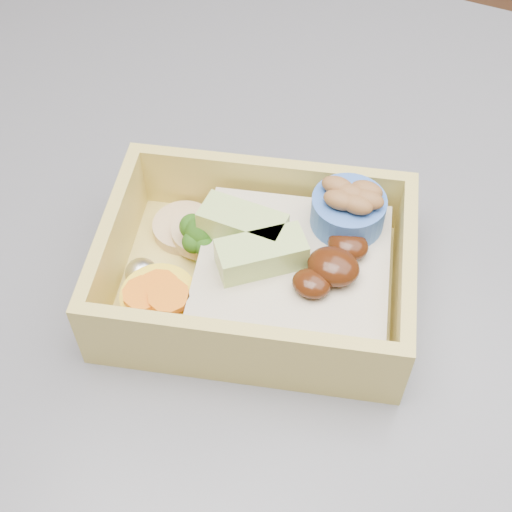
% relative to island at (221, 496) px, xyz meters
% --- Properties ---
extents(island, '(1.24, 0.84, 0.92)m').
position_rel_island_xyz_m(island, '(0.00, 0.00, 0.00)').
color(island, brown).
rests_on(island, ground).
extents(bento_box, '(0.24, 0.20, 0.08)m').
position_rel_island_xyz_m(bento_box, '(0.05, 0.01, 0.48)').
color(bento_box, '#D3BA57').
rests_on(bento_box, island).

